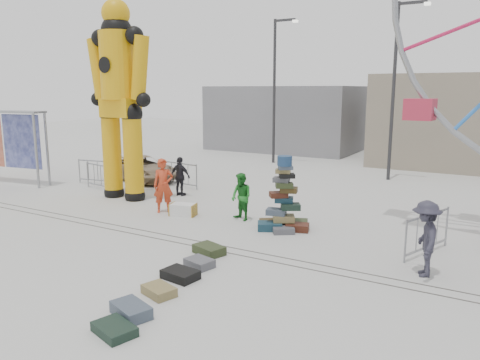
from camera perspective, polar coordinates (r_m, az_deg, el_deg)
The scene contains 25 objects.
ground at distance 12.82m, azimuth -9.47°, elevation -8.26°, with size 90.00×90.00×0.00m, color #9E9E99.
track_line_near at distance 13.26m, azimuth -7.82°, elevation -7.54°, with size 40.00×0.04×0.01m, color #47443F.
track_line_far at distance 13.56m, azimuth -6.78°, elevation -7.09°, with size 40.00×0.04×0.01m, color #47443F.
building_left at distance 34.25m, azimuth 6.26°, elevation 7.59°, with size 10.00×8.00×4.40m, color gray.
lamp_post_right at distance 22.78m, azimuth 18.48°, elevation 11.17°, with size 1.41×0.25×8.00m.
lamp_post_left at distance 26.96m, azimuth 4.39°, elevation 11.58°, with size 1.41×0.25×8.00m.
suitcase_tower at distance 14.28m, azimuth 5.33°, elevation -3.50°, with size 1.73×1.52×2.26m.
crash_test_dummy at distance 18.46m, azimuth -14.47°, elevation 10.19°, with size 3.03×1.34×7.67m.
banner_scaffold at distance 23.43m, azimuth -27.02°, elevation 5.57°, with size 4.59×1.47×3.28m.
steamer_trunk at distance 15.93m, azimuth -6.95°, elevation -3.61°, with size 0.86×0.50×0.40m, color silver.
row_case_0 at distance 12.26m, azimuth -3.79°, elevation -8.47°, with size 0.81×0.53×0.23m, color #2F3A1D.
row_case_1 at distance 11.42m, azimuth -4.97°, elevation -10.04°, with size 0.66×0.49×0.20m, color #55565C.
row_case_2 at distance 10.81m, azimuth -7.29°, elevation -11.35°, with size 0.79×0.55×0.21m, color black.
row_case_3 at distance 10.09m, azimuth -9.85°, elevation -13.15°, with size 0.70×0.48×0.19m, color olive.
row_case_4 at distance 9.34m, azimuth -13.15°, elevation -15.18°, with size 0.83×0.50×0.24m, color #445161.
row_case_5 at distance 8.83m, azimuth -15.07°, elevation -17.15°, with size 0.79×0.53×0.17m, color black.
barricade_dummy_a at distance 21.88m, azimuth -16.96°, elevation 0.93°, with size 2.00×0.10×1.10m, color gray, non-canonical shape.
barricade_dummy_b at distance 20.60m, azimuth -16.60°, elevation 0.34°, with size 2.00×0.10×1.10m, color gray, non-canonical shape.
barricade_dummy_c at distance 20.46m, azimuth -7.35°, elevation 0.64°, with size 2.00×0.10×1.10m, color gray, non-canonical shape.
barricade_wheel_front at distance 13.01m, azimuth 21.85°, elevation -6.09°, with size 2.00×0.10×1.10m, color gray, non-canonical shape.
pedestrian_red at distance 16.31m, azimuth -9.32°, elevation -0.67°, with size 0.68×0.45×1.87m, color #B9371A.
pedestrian_green at distance 15.13m, azimuth 0.16°, elevation -2.07°, with size 0.75×0.59×1.55m, color #1C7021.
pedestrian_black at distance 18.78m, azimuth -7.29°, elevation 0.44°, with size 0.92×0.38×1.56m, color black.
pedestrian_grey at distance 11.45m, azimuth 21.67°, elevation -6.66°, with size 1.13×0.65×1.75m, color #282734.
parked_suv at distance 22.36m, azimuth -11.94°, elevation 1.42°, with size 1.88×4.08×1.13m, color #8B7559.
Camera 1 is at (7.77, -9.29, 4.20)m, focal length 35.00 mm.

